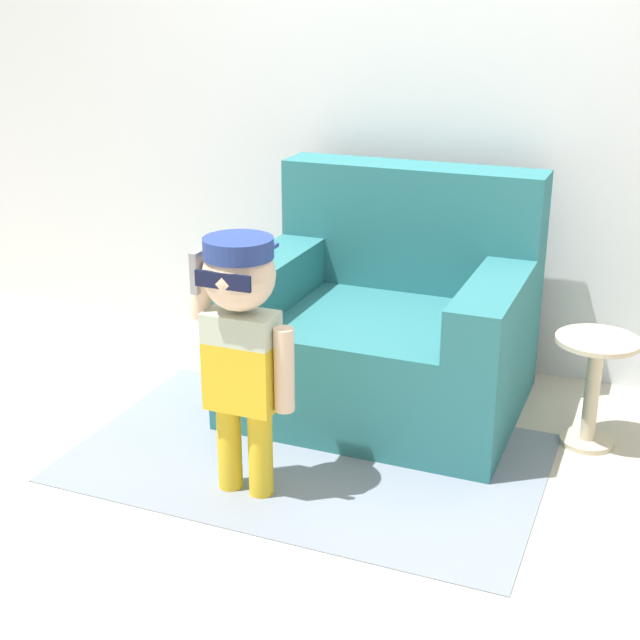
{
  "coord_description": "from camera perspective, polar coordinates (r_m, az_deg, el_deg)",
  "views": [
    {
      "loc": [
        1.08,
        -3.08,
        1.56
      ],
      "look_at": [
        -0.01,
        -0.4,
        0.48
      ],
      "focal_mm": 50.0,
      "sensor_mm": 36.0,
      "label": 1
    }
  ],
  "objects": [
    {
      "name": "ground_plane",
      "position": [
        3.61,
        2.62,
        -5.16
      ],
      "size": [
        10.0,
        10.0,
        0.0
      ],
      "primitive_type": "plane",
      "color": "#BCB29E"
    },
    {
      "name": "wall_back",
      "position": [
        3.82,
        5.97,
        16.42
      ],
      "size": [
        10.0,
        0.05,
        2.6
      ],
      "color": "silver",
      "rests_on": "ground_plane"
    },
    {
      "name": "armchair",
      "position": [
        3.5,
        4.38,
        -0.29
      ],
      "size": [
        1.06,
        0.89,
        0.9
      ],
      "color": "#286B70",
      "rests_on": "ground_plane"
    },
    {
      "name": "person_child",
      "position": [
        2.76,
        -5.05,
        -0.5
      ],
      "size": [
        0.35,
        0.26,
        0.86
      ],
      "color": "gold",
      "rests_on": "ground_plane"
    },
    {
      "name": "side_table",
      "position": [
        3.32,
        17.1,
        -3.71
      ],
      "size": [
        0.29,
        0.29,
        0.41
      ],
      "color": "beige",
      "rests_on": "ground_plane"
    },
    {
      "name": "rug",
      "position": [
        3.19,
        -0.77,
        -8.74
      ],
      "size": [
        1.62,
        1.01,
        0.01
      ],
      "color": "gray",
      "rests_on": "ground_plane"
    }
  ]
}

